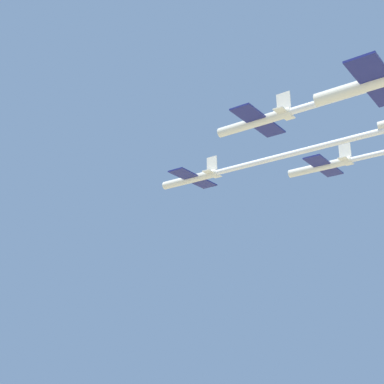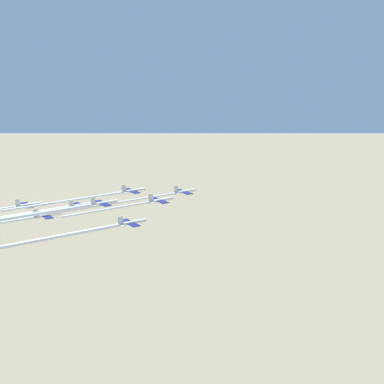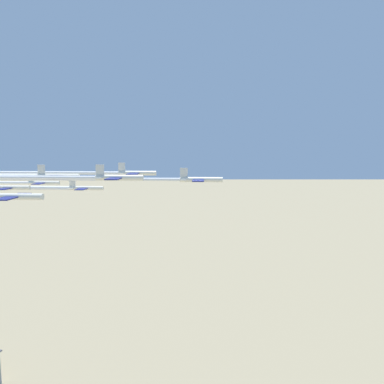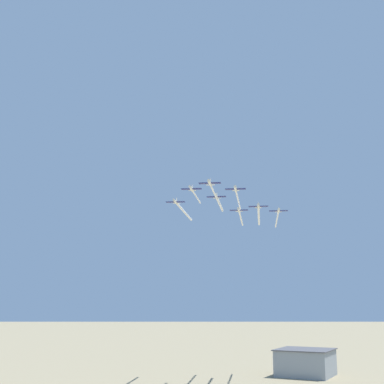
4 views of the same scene
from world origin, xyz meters
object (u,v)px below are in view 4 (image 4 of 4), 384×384
hangar (306,362)px  jet_0 (210,183)px  jet_3 (258,206)px  jet_4 (216,197)px  jet_7 (239,210)px  jet_6 (279,211)px  jet_1 (235,189)px  jet_5 (175,202)px  jet_2 (191,189)px

hangar → jet_0: (104.38, -6.76, 78.56)m
jet_3 → jet_4: jet_4 is taller
jet_4 → jet_7: size_ratio=1.00×
jet_4 → jet_6: size_ratio=1.00×
jet_1 → jet_5: 32.81m
jet_2 → jet_3: (-24.86, 21.31, -5.50)m
jet_4 → jet_6: jet_4 is taller
jet_2 → jet_5: jet_2 is taller
jet_0 → jet_6: (-55.23, 10.35, -3.84)m
jet_1 → jet_7: 32.51m
jet_5 → jet_0: bearing=120.5°
jet_5 → jet_7: jet_5 is taller
jet_1 → jet_5: jet_1 is taller
jet_4 → jet_5: (6.45, -17.86, -1.99)m
jet_1 → jet_3: bearing=-120.5°
jet_2 → jet_3: size_ratio=1.00×
hangar → jet_4: 109.85m
jet_3 → jet_7: (-11.96, -14.41, 1.14)m
jet_0 → jet_2: (-11.96, -14.41, 1.22)m
jet_4 → jet_3: bearing=180.0°
jet_0 → jet_6: bearing=-120.5°
hangar → jet_6: size_ratio=3.03×
jet_0 → jet_4: bearing=-90.0°
hangar → jet_3: (67.57, 0.14, 74.28)m
hangar → jet_0: 130.82m
jet_1 → jet_5: (-5.51, -32.28, -2.02)m
jet_3 → jet_5: (12.90, -35.73, 2.94)m
jet_5 → jet_2: bearing=120.5°
jet_2 → hangar: bearing=-122.8°
jet_0 → jet_6: jet_0 is taller
jet_1 → jet_6: 37.73m
hangar → jet_7: 94.79m
jet_0 → jet_7: 49.45m
jet_1 → jet_5: size_ratio=1.00×
hangar → jet_5: bearing=-23.9°
jet_1 → jet_4: 18.73m
hangar → jet_1: 116.97m
hangar → jet_7: size_ratio=3.03×
jet_2 → jet_7: bearing=-120.5°
hangar → jet_0: jet_0 is taller
jet_1 → jet_4: bearing=-59.5°
jet_1 → jet_6: size_ratio=1.00×
jet_2 → jet_3: jet_2 is taller
jet_0 → jet_5: 37.48m
jet_6 → jet_2: bearing=40.4°
jet_0 → jet_6: size_ratio=1.00×
jet_3 → jet_4: size_ratio=1.00×
jet_0 → jet_6: 56.32m
jet_3 → jet_4: (6.45, -17.86, 4.93)m
jet_6 → jet_5: bearing=18.8°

